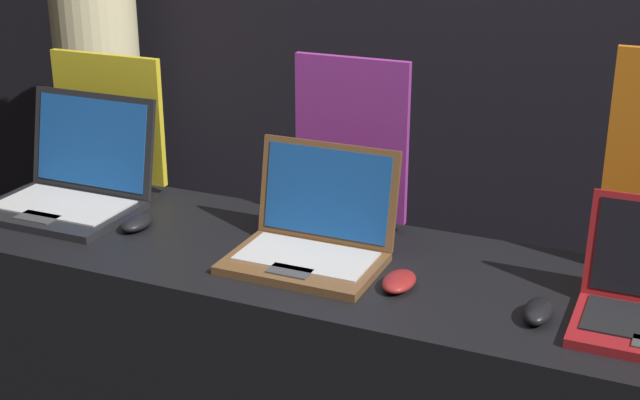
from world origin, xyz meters
TOP-DOWN VIEW (x-y plane):
  - laptop_front at (-0.77, 0.33)m, footprint 0.40×0.34m
  - mouse_front at (-0.51, 0.26)m, footprint 0.07×0.11m
  - promo_stand_front at (-0.77, 0.51)m, footprint 0.36×0.07m
  - laptop_middle at (-0.02, 0.28)m, footprint 0.36×0.30m
  - mouse_middle at (0.22, 0.21)m, footprint 0.07×0.12m
  - promo_stand_middle at (-0.02, 0.52)m, footprint 0.30×0.07m
  - mouse_back at (0.54, 0.18)m, footprint 0.06×0.11m
  - person_bystander at (-1.35, 1.24)m, footprint 0.32×0.32m

SIDE VIEW (x-z plane):
  - person_bystander at x=-1.35m, z-range 0.03..1.72m
  - mouse_middle at x=0.22m, z-range 0.92..0.96m
  - mouse_front at x=-0.51m, z-range 0.92..0.96m
  - mouse_back at x=0.54m, z-range 0.92..0.96m
  - laptop_middle at x=-0.02m, z-range 0.85..1.11m
  - laptop_front at x=-0.77m, z-range 0.84..1.14m
  - promo_stand_front at x=-0.77m, z-range 0.91..1.31m
  - promo_stand_middle at x=-0.02m, z-range 0.91..1.36m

